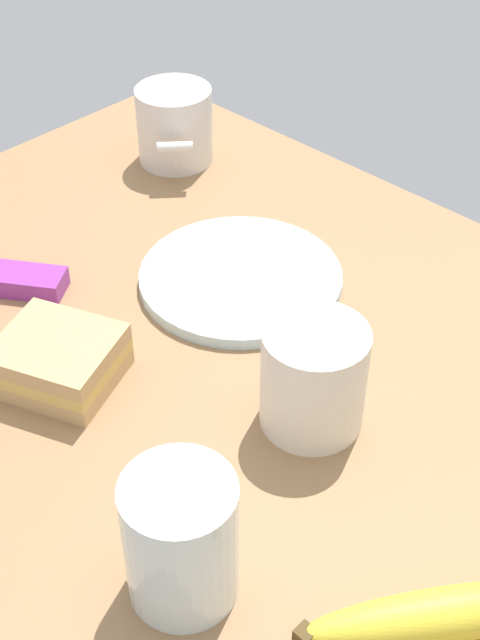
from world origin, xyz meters
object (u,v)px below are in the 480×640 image
Objects in this scene: coffee_mug_black at (175,124)px; coffee_mug_milky at (314,376)px; banana at (451,614)px; plate_of_food at (241,278)px; glass_of_milk at (181,543)px; sandwich_main at (59,360)px.

coffee_mug_milky reaches higher than coffee_mug_black.
coffee_mug_milky reaches higher than banana.
plate_of_food is 19.61cm from coffee_mug_milky.
plate_of_food is 1.08× the size of banana.
banana reaches higher than plate_of_food.
glass_of_milk is at bearing 102.30° from coffee_mug_milky.
coffee_mug_milky reaches higher than plate_of_food.
plate_of_food is 1.94× the size of glass_of_milk.
plate_of_food is at bearing 151.56° from coffee_mug_black.
coffee_mug_milky is 18.48cm from glass_of_milk.
sandwich_main is at bearing 31.61° from coffee_mug_milky.
banana is at bearing 153.97° from plate_of_food.
plate_of_food is at bearing -52.63° from glass_of_milk.
coffee_mug_black is at bearing -28.44° from plate_of_food.
coffee_mug_black is 38.58cm from sandwich_main.
plate_of_food is at bearing -26.03° from banana.
sandwich_main reaches higher than banana.
plate_of_food is 39.79cm from banana.
banana is (-18.90, 8.32, -2.99)cm from coffee_mug_milky.
banana is at bearing -175.27° from sandwich_main.
plate_of_food is 25.58cm from coffee_mug_black.
sandwich_main is 1.19× the size of glass_of_milk.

